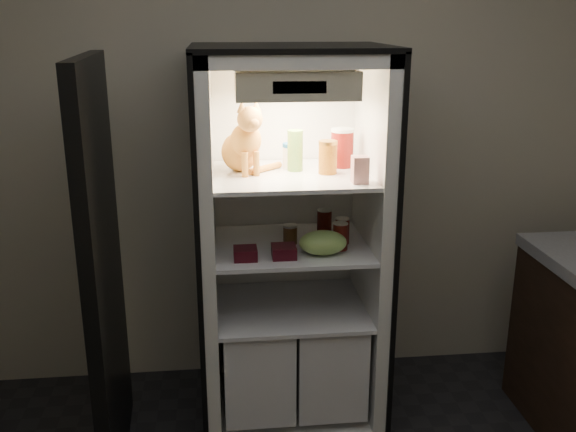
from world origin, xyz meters
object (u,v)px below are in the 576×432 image
at_px(pepper_jar, 342,148).
at_px(soda_can_c, 340,236).
at_px(mayo_tub, 291,156).
at_px(salsa_jar, 328,157).
at_px(refrigerator, 290,267).
at_px(berry_box_right, 284,251).
at_px(cream_carton, 360,170).
at_px(berry_box_left, 245,254).
at_px(condiment_jar, 290,234).
at_px(soda_can_a, 324,223).
at_px(soda_can_b, 342,231).
at_px(tabby_cat, 243,145).
at_px(parmesan_shaker, 295,150).
at_px(grape_bag, 323,243).

distance_m(pepper_jar, soda_can_c, 0.44).
bearing_deg(mayo_tub, salsa_jar, -39.55).
xyz_separation_m(refrigerator, soda_can_c, (0.22, -0.17, 0.21)).
bearing_deg(salsa_jar, berry_box_right, -144.40).
xyz_separation_m(refrigerator, cream_carton, (0.28, -0.27, 0.56)).
xyz_separation_m(soda_can_c, berry_box_left, (-0.45, -0.08, -0.04)).
bearing_deg(condiment_jar, soda_can_a, 27.98).
distance_m(refrigerator, salsa_jar, 0.61).
relative_size(salsa_jar, soda_can_c, 1.19).
bearing_deg(soda_can_b, tabby_cat, 170.61).
distance_m(cream_carton, soda_can_b, 0.40).
height_order(parmesan_shaker, pepper_jar, parmesan_shaker).
bearing_deg(cream_carton, parmesan_shaker, 133.69).
height_order(tabby_cat, soda_can_c, tabby_cat).
height_order(soda_can_a, berry_box_left, soda_can_a).
bearing_deg(salsa_jar, soda_can_b, -0.87).
distance_m(condiment_jar, berry_box_left, 0.29).
distance_m(soda_can_b, soda_can_c, 0.09).
height_order(parmesan_shaker, soda_can_b, parmesan_shaker).
relative_size(grape_bag, berry_box_right, 2.02).
bearing_deg(berry_box_left, soda_can_c, 9.74).
distance_m(grape_bag, berry_box_right, 0.19).
distance_m(soda_can_a, grape_bag, 0.26).
distance_m(soda_can_a, condiment_jar, 0.21).
bearing_deg(soda_can_b, condiment_jar, 174.75).
xyz_separation_m(mayo_tub, berry_box_right, (-0.07, -0.29, -0.38)).
bearing_deg(berry_box_right, condiment_jar, 74.67).
relative_size(parmesan_shaker, grape_bag, 0.87).
bearing_deg(berry_box_right, soda_can_c, 14.84).
distance_m(soda_can_a, soda_can_b, 0.14).
bearing_deg(soda_can_c, cream_carton, -59.95).
bearing_deg(grape_bag, salsa_jar, 74.08).
relative_size(soda_can_a, berry_box_left, 1.28).
bearing_deg(cream_carton, mayo_tub, 129.97).
height_order(soda_can_a, condiment_jar, soda_can_a).
bearing_deg(salsa_jar, soda_can_a, 85.34).
relative_size(tabby_cat, cream_carton, 2.95).
xyz_separation_m(mayo_tub, berry_box_left, (-0.24, -0.29, -0.39)).
xyz_separation_m(salsa_jar, cream_carton, (0.11, -0.19, -0.02)).
bearing_deg(tabby_cat, soda_can_c, -37.94).
xyz_separation_m(salsa_jar, soda_can_c, (0.05, -0.09, -0.36)).
height_order(refrigerator, condiment_jar, refrigerator).
bearing_deg(pepper_jar, tabby_cat, -173.18).
distance_m(mayo_tub, berry_box_right, 0.49).
bearing_deg(mayo_tub, soda_can_b, -29.04).
bearing_deg(parmesan_shaker, grape_bag, -64.12).
bearing_deg(berry_box_right, mayo_tub, 76.76).
height_order(soda_can_a, soda_can_b, soda_can_a).
bearing_deg(berry_box_right, soda_can_b, 27.78).
bearing_deg(grape_bag, berry_box_right, -173.28).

